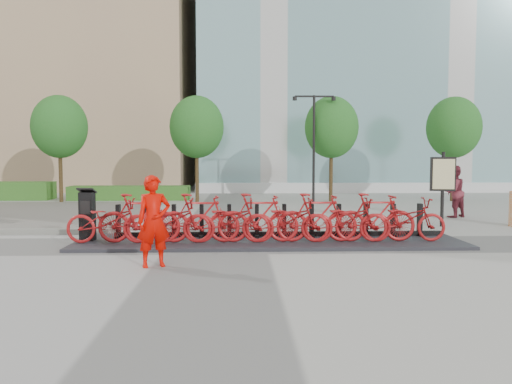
{
  "coord_description": "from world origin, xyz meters",
  "views": [
    {
      "loc": [
        0.55,
        -12.11,
        2.15
      ],
      "look_at": [
        1.0,
        1.5,
        1.2
      ],
      "focal_mm": 35.0,
      "sensor_mm": 36.0,
      "label": 1
    }
  ],
  "objects_px": {
    "bike_0": "(109,221)",
    "map_sign": "(443,177)",
    "pedestrian": "(454,192)",
    "kiosk": "(87,215)",
    "worker_red": "(154,221)"
  },
  "relations": [
    {
      "from": "map_sign",
      "to": "kiosk",
      "type": "bearing_deg",
      "value": -156.45
    },
    {
      "from": "worker_red",
      "to": "map_sign",
      "type": "relative_size",
      "value": 0.78
    },
    {
      "from": "kiosk",
      "to": "worker_red",
      "type": "xyz_separation_m",
      "value": [
        2.11,
        -2.72,
        0.19
      ]
    },
    {
      "from": "bike_0",
      "to": "map_sign",
      "type": "bearing_deg",
      "value": -71.59
    },
    {
      "from": "worker_red",
      "to": "pedestrian",
      "type": "height_order",
      "value": "pedestrian"
    },
    {
      "from": "kiosk",
      "to": "map_sign",
      "type": "relative_size",
      "value": 0.57
    },
    {
      "from": "map_sign",
      "to": "pedestrian",
      "type": "bearing_deg",
      "value": 67.89
    },
    {
      "from": "bike_0",
      "to": "kiosk",
      "type": "xyz_separation_m",
      "value": [
        -0.65,
        0.41,
        0.1
      ]
    },
    {
      "from": "pedestrian",
      "to": "map_sign",
      "type": "bearing_deg",
      "value": 32.86
    },
    {
      "from": "bike_0",
      "to": "kiosk",
      "type": "distance_m",
      "value": 0.77
    },
    {
      "from": "worker_red",
      "to": "map_sign",
      "type": "bearing_deg",
      "value": 12.41
    },
    {
      "from": "bike_0",
      "to": "worker_red",
      "type": "height_order",
      "value": "worker_red"
    },
    {
      "from": "bike_0",
      "to": "pedestrian",
      "type": "height_order",
      "value": "pedestrian"
    },
    {
      "from": "kiosk",
      "to": "pedestrian",
      "type": "height_order",
      "value": "pedestrian"
    },
    {
      "from": "kiosk",
      "to": "map_sign",
      "type": "distance_m",
      "value": 10.48
    }
  ]
}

